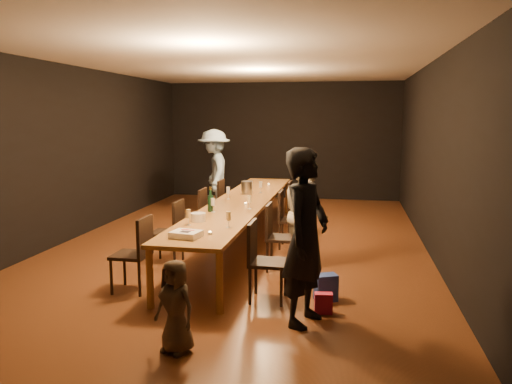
% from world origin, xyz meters
% --- Properties ---
extents(ground, '(10.00, 10.00, 0.00)m').
position_xyz_m(ground, '(0.00, 0.00, 0.00)').
color(ground, '#442411').
rests_on(ground, ground).
extents(room_shell, '(6.04, 10.04, 3.02)m').
position_xyz_m(room_shell, '(0.00, 0.00, 2.08)').
color(room_shell, black).
rests_on(room_shell, ground).
extents(table, '(0.90, 6.00, 0.75)m').
position_xyz_m(table, '(0.00, 0.00, 0.70)').
color(table, brown).
rests_on(table, ground).
extents(chair_right_0, '(0.42, 0.42, 0.93)m').
position_xyz_m(chair_right_0, '(0.85, -2.40, 0.47)').
color(chair_right_0, black).
rests_on(chair_right_0, ground).
extents(chair_right_1, '(0.42, 0.42, 0.93)m').
position_xyz_m(chair_right_1, '(0.85, -1.20, 0.47)').
color(chair_right_1, black).
rests_on(chair_right_1, ground).
extents(chair_right_2, '(0.42, 0.42, 0.93)m').
position_xyz_m(chair_right_2, '(0.85, 0.00, 0.47)').
color(chair_right_2, black).
rests_on(chair_right_2, ground).
extents(chair_right_3, '(0.42, 0.42, 0.93)m').
position_xyz_m(chair_right_3, '(0.85, 1.20, 0.47)').
color(chair_right_3, black).
rests_on(chair_right_3, ground).
extents(chair_left_0, '(0.42, 0.42, 0.93)m').
position_xyz_m(chair_left_0, '(-0.85, -2.40, 0.47)').
color(chair_left_0, black).
rests_on(chair_left_0, ground).
extents(chair_left_1, '(0.42, 0.42, 0.93)m').
position_xyz_m(chair_left_1, '(-0.85, -1.20, 0.47)').
color(chair_left_1, black).
rests_on(chair_left_1, ground).
extents(chair_left_2, '(0.42, 0.42, 0.93)m').
position_xyz_m(chair_left_2, '(-0.85, 0.00, 0.47)').
color(chair_left_2, black).
rests_on(chair_left_2, ground).
extents(chair_left_3, '(0.42, 0.42, 0.93)m').
position_xyz_m(chair_left_3, '(-0.85, 1.20, 0.47)').
color(chair_left_3, black).
rests_on(chair_left_3, ground).
extents(woman_birthday, '(0.63, 0.77, 1.83)m').
position_xyz_m(woman_birthday, '(1.33, -2.96, 0.91)').
color(woman_birthday, black).
rests_on(woman_birthday, ground).
extents(woman_tan, '(0.84, 0.92, 1.54)m').
position_xyz_m(woman_tan, '(1.15, -0.96, 0.77)').
color(woman_tan, '#C3B392').
rests_on(woman_tan, ground).
extents(man_blue, '(1.05, 1.36, 1.86)m').
position_xyz_m(man_blue, '(-1.15, 2.50, 0.93)').
color(man_blue, '#7C9FC1').
rests_on(man_blue, ground).
extents(child, '(0.49, 0.41, 0.86)m').
position_xyz_m(child, '(0.24, -3.83, 0.43)').
color(child, '#423425').
rests_on(child, ground).
extents(gift_bag_red, '(0.20, 0.13, 0.23)m').
position_xyz_m(gift_bag_red, '(1.51, -2.69, 0.11)').
color(gift_bag_red, '#BE1C40').
rests_on(gift_bag_red, ground).
extents(gift_bag_blue, '(0.30, 0.25, 0.31)m').
position_xyz_m(gift_bag_blue, '(1.51, -2.29, 0.16)').
color(gift_bag_blue, '#233C9A').
rests_on(gift_bag_blue, ground).
extents(birthday_cake, '(0.36, 0.31, 0.08)m').
position_xyz_m(birthday_cake, '(-0.08, -2.58, 0.79)').
color(birthday_cake, white).
rests_on(birthday_cake, table).
extents(plate_stack, '(0.26, 0.26, 0.11)m').
position_xyz_m(plate_stack, '(-0.21, -1.69, 0.81)').
color(plate_stack, white).
rests_on(plate_stack, table).
extents(champagne_bottle, '(0.10, 0.10, 0.36)m').
position_xyz_m(champagne_bottle, '(-0.24, -0.99, 0.93)').
color(champagne_bottle, black).
rests_on(champagne_bottle, table).
extents(ice_bucket, '(0.23, 0.23, 0.23)m').
position_xyz_m(ice_bucket, '(-0.07, 0.79, 0.86)').
color(ice_bucket, '#A4A4A9').
rests_on(ice_bucket, table).
extents(wineglass_0, '(0.06, 0.06, 0.21)m').
position_xyz_m(wineglass_0, '(-0.26, -1.95, 0.85)').
color(wineglass_0, beige).
rests_on(wineglass_0, table).
extents(wineglass_1, '(0.06, 0.06, 0.21)m').
position_xyz_m(wineglass_1, '(0.28, -1.99, 0.85)').
color(wineglass_1, beige).
rests_on(wineglass_1, table).
extents(wineglass_2, '(0.06, 0.06, 0.21)m').
position_xyz_m(wineglass_2, '(-0.19, -1.03, 0.85)').
color(wineglass_2, silver).
rests_on(wineglass_2, table).
extents(wineglass_3, '(0.06, 0.06, 0.21)m').
position_xyz_m(wineglass_3, '(0.28, -0.69, 0.85)').
color(wineglass_3, beige).
rests_on(wineglass_3, table).
extents(wineglass_4, '(0.06, 0.06, 0.21)m').
position_xyz_m(wineglass_4, '(-0.25, 0.12, 0.85)').
color(wineglass_4, silver).
rests_on(wineglass_4, table).
extents(wineglass_5, '(0.06, 0.06, 0.21)m').
position_xyz_m(wineglass_5, '(0.16, 0.92, 0.85)').
color(wineglass_5, silver).
rests_on(wineglass_5, table).
extents(tealight_near, '(0.05, 0.05, 0.03)m').
position_xyz_m(tealight_near, '(0.15, -2.38, 0.77)').
color(tealight_near, '#B2B7B2').
rests_on(tealight_near, table).
extents(tealight_mid, '(0.05, 0.05, 0.03)m').
position_xyz_m(tealight_mid, '(0.15, -0.36, 0.77)').
color(tealight_mid, '#B2B7B2').
rests_on(tealight_mid, table).
extents(tealight_far, '(0.05, 0.05, 0.03)m').
position_xyz_m(tealight_far, '(0.15, 1.90, 0.77)').
color(tealight_far, '#B2B7B2').
rests_on(tealight_far, table).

